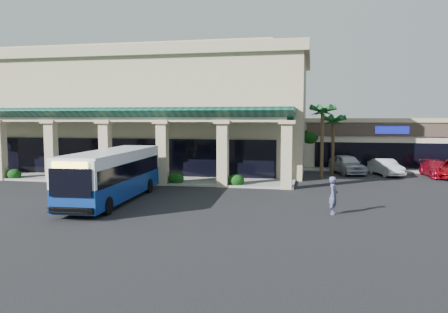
% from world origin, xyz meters
% --- Properties ---
extents(ground, '(110.00, 110.00, 0.00)m').
position_xyz_m(ground, '(0.00, 0.00, 0.00)').
color(ground, black).
extents(main_building, '(30.80, 14.80, 11.35)m').
position_xyz_m(main_building, '(-8.00, 16.00, 5.67)').
color(main_building, tan).
rests_on(main_building, ground).
extents(arcade, '(30.00, 6.20, 5.70)m').
position_xyz_m(arcade, '(-8.00, 6.80, 2.85)').
color(arcade, '#09382B').
rests_on(arcade, ground).
extents(strip_mall, '(22.50, 12.50, 4.90)m').
position_xyz_m(strip_mall, '(18.00, 24.00, 2.45)').
color(strip_mall, beige).
rests_on(strip_mall, ground).
extents(palm_0, '(2.40, 2.40, 6.60)m').
position_xyz_m(palm_0, '(8.50, 11.00, 3.30)').
color(palm_0, '#103F18').
rests_on(palm_0, ground).
extents(palm_1, '(2.40, 2.40, 5.80)m').
position_xyz_m(palm_1, '(9.50, 14.00, 2.90)').
color(palm_1, '#103F18').
rests_on(palm_1, ground).
extents(broadleaf_tree, '(2.60, 2.60, 4.81)m').
position_xyz_m(broadleaf_tree, '(7.50, 19.00, 2.41)').
color(broadleaf_tree, black).
rests_on(broadleaf_tree, ground).
extents(transit_bus, '(3.08, 10.86, 3.00)m').
position_xyz_m(transit_bus, '(-3.73, -1.39, 1.50)').
color(transit_bus, navy).
rests_on(transit_bus, ground).
extents(pedestrian, '(0.59, 0.78, 1.93)m').
position_xyz_m(pedestrian, '(8.81, -2.43, 0.97)').
color(pedestrian, '#4B4C6C').
rests_on(pedestrian, ground).
extents(car_silver, '(3.42, 5.38, 1.71)m').
position_xyz_m(car_silver, '(10.77, 14.67, 0.85)').
color(car_silver, '#AFB0B8').
rests_on(car_silver, ground).
extents(car_white, '(2.70, 4.51, 1.40)m').
position_xyz_m(car_white, '(13.96, 14.15, 0.70)').
color(car_white, silver).
rests_on(car_white, ground).
extents(car_red, '(2.14, 4.73, 1.34)m').
position_xyz_m(car_red, '(17.96, 13.90, 0.67)').
color(car_red, maroon).
rests_on(car_red, ground).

